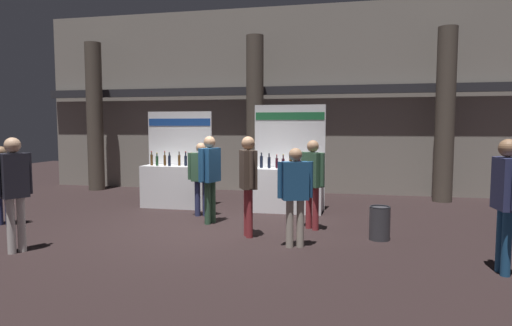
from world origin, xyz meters
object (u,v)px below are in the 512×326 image
(visitor_4, at_px, (14,184))
(visitor_8, at_px, (506,193))
(visitor_0, at_px, (295,189))
(visitor_5, at_px, (201,172))
(visitor_7, at_px, (2,178))
(exhibitor_booth_0, at_px, (176,182))
(visitor_1, at_px, (313,176))
(visitor_2, at_px, (210,170))
(visitor_6, at_px, (248,177))
(exhibitor_booth_1, at_px, (288,185))
(trash_bin, at_px, (380,223))

(visitor_4, relative_size, visitor_8, 1.00)
(visitor_4, distance_m, visitor_8, 7.19)
(visitor_0, relative_size, visitor_5, 1.01)
(visitor_7, bearing_deg, visitor_5, -163.57)
(visitor_4, height_order, visitor_8, visitor_8)
(exhibitor_booth_0, bearing_deg, visitor_1, -25.45)
(visitor_2, height_order, visitor_6, visitor_6)
(exhibitor_booth_0, xyz_separation_m, visitor_1, (3.50, -1.67, 0.43))
(exhibitor_booth_1, xyz_separation_m, visitor_1, (0.72, -1.66, 0.41))
(visitor_6, bearing_deg, exhibitor_booth_0, -164.28)
(visitor_4, distance_m, visitor_5, 3.82)
(visitor_6, xyz_separation_m, visitor_8, (3.82, -1.22, 0.02))
(visitor_4, height_order, visitor_6, visitor_4)
(exhibitor_booth_0, bearing_deg, exhibitor_booth_1, -0.14)
(visitor_6, bearing_deg, visitor_8, 43.75)
(exhibitor_booth_1, relative_size, visitor_4, 1.37)
(visitor_1, height_order, visitor_2, visitor_2)
(exhibitor_booth_0, relative_size, visitor_7, 1.48)
(visitor_1, distance_m, visitor_5, 2.61)
(exhibitor_booth_0, height_order, visitor_4, exhibitor_booth_0)
(visitor_6, height_order, visitor_7, visitor_6)
(visitor_4, bearing_deg, trash_bin, 139.37)
(visitor_0, xyz_separation_m, visitor_4, (-4.26, -1.24, 0.13))
(visitor_4, bearing_deg, visitor_1, 149.83)
(exhibitor_booth_1, xyz_separation_m, visitor_2, (-1.37, -1.59, 0.47))
(exhibitor_booth_0, xyz_separation_m, visitor_4, (-0.92, -4.25, 0.49))
(visitor_0, relative_size, visitor_7, 1.03)
(visitor_0, relative_size, visitor_4, 0.90)
(visitor_2, bearing_deg, visitor_5, 48.90)
(exhibitor_booth_0, bearing_deg, visitor_2, -48.62)
(exhibitor_booth_0, xyz_separation_m, visitor_5, (0.99, -0.94, 0.37))
(trash_bin, xyz_separation_m, visitor_4, (-5.65, -2.03, 0.80))
(visitor_0, bearing_deg, exhibitor_booth_1, -99.03)
(visitor_1, bearing_deg, exhibitor_booth_0, 16.05)
(visitor_1, distance_m, visitor_2, 2.09)
(visitor_4, distance_m, visitor_6, 3.78)
(exhibitor_booth_0, relative_size, visitor_2, 1.32)
(exhibitor_booth_1, bearing_deg, visitor_8, -46.95)
(visitor_7, bearing_deg, visitor_8, 164.31)
(exhibitor_booth_0, relative_size, visitor_1, 1.36)
(visitor_5, distance_m, visitor_8, 5.95)
(exhibitor_booth_0, xyz_separation_m, visitor_0, (3.34, -3.00, 0.36))
(exhibitor_booth_1, bearing_deg, visitor_7, -154.07)
(visitor_0, xyz_separation_m, visitor_2, (-1.93, 1.40, 0.12))
(visitor_7, bearing_deg, trash_bin, 174.57)
(visitor_0, height_order, visitor_8, visitor_8)
(exhibitor_booth_1, distance_m, visitor_4, 5.65)
(trash_bin, bearing_deg, visitor_4, -160.20)
(visitor_4, relative_size, visitor_6, 1.00)
(trash_bin, bearing_deg, visitor_2, 169.58)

